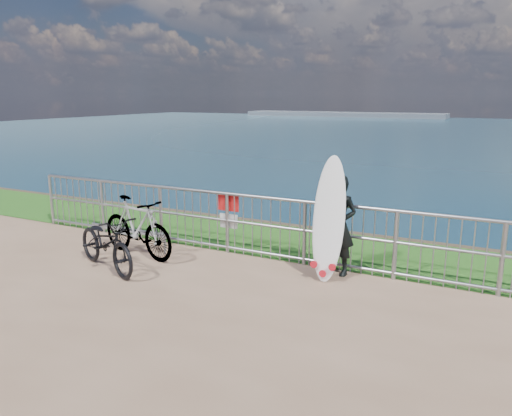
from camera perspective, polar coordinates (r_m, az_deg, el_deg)
The scene contains 8 objects.
grass_strip at distance 9.93m, azimuth 2.46°, elevation -3.68°, with size 120.00×120.00×0.00m, color #1F5317.
seascape at distance 160.84m, azimuth 9.86°, elevation 10.28°, with size 260.00×260.00×5.00m.
railing at distance 8.81m, azimuth -0.41°, elevation -1.96°, with size 10.06×0.10×1.13m.
surfer at distance 8.03m, azimuth 9.39°, elevation -1.96°, with size 0.59×0.39×1.61m, color black.
surfboard at distance 7.75m, azimuth 8.29°, elevation -1.78°, with size 0.53×0.47×1.94m.
bicycle_near at distance 8.55m, azimuth -16.77°, elevation -3.81°, with size 0.62×1.77×0.93m, color black.
bicycle_far at distance 9.10m, azimuth -13.45°, elevation -2.12°, with size 0.51×1.79×1.08m, color black.
bike_rack at distance 9.69m, azimuth -14.28°, elevation -2.61°, with size 1.84×0.05×0.38m.
Camera 1 is at (3.93, -5.96, 2.84)m, focal length 35.00 mm.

